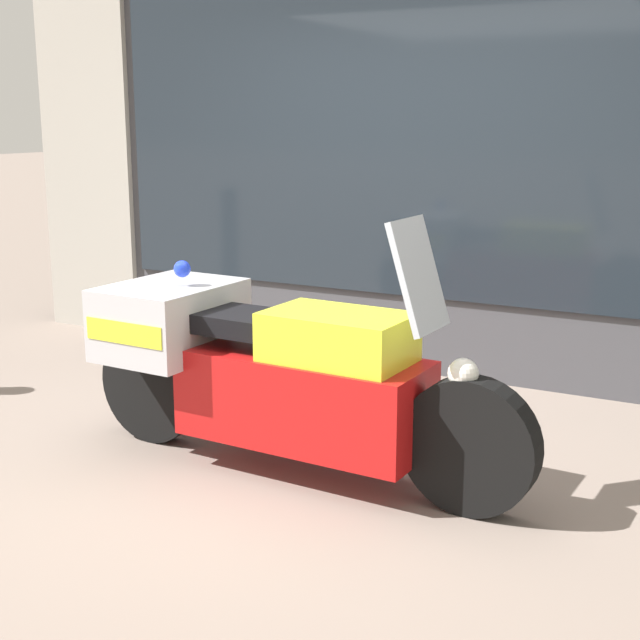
# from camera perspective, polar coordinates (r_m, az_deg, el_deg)

# --- Properties ---
(ground_plane) EXTENTS (60.00, 60.00, 0.00)m
(ground_plane) POSITION_cam_1_polar(r_m,az_deg,el_deg) (4.83, -2.82, -8.58)
(ground_plane) COLOR gray
(shop_building) EXTENTS (6.63, 0.55, 3.38)m
(shop_building) POSITION_cam_1_polar(r_m,az_deg,el_deg) (6.45, 3.07, 12.34)
(shop_building) COLOR #424247
(shop_building) RESTS_ON ground
(window_display) EXTENTS (5.28, 0.30, 2.05)m
(window_display) POSITION_cam_1_polar(r_m,az_deg,el_deg) (6.32, 9.63, 1.04)
(window_display) COLOR slate
(window_display) RESTS_ON ground
(paramedic_motorcycle) EXTENTS (2.49, 0.76, 1.33)m
(paramedic_motorcycle) POSITION_cam_1_polar(r_m,az_deg,el_deg) (4.52, -3.47, -3.01)
(paramedic_motorcycle) COLOR black
(paramedic_motorcycle) RESTS_ON ground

